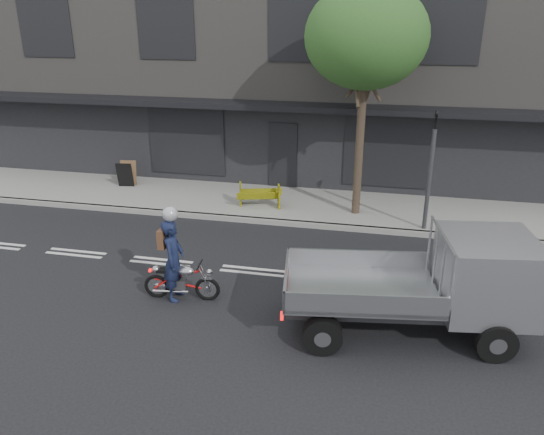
{
  "coord_description": "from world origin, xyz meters",
  "views": [
    {
      "loc": [
        2.93,
        -11.24,
        5.97
      ],
      "look_at": [
        0.37,
        0.5,
        1.25
      ],
      "focal_mm": 35.0,
      "sensor_mm": 36.0,
      "label": 1
    }
  ],
  "objects_px": {
    "construction_barrier": "(258,197)",
    "rider": "(174,260)",
    "street_tree": "(366,37)",
    "flatbed_ute": "(463,278)",
    "traffic_light_pole": "(429,178)",
    "sandwich_board": "(125,175)",
    "motorcycle": "(181,280)"
  },
  "relations": [
    {
      "from": "street_tree",
      "to": "sandwich_board",
      "type": "height_order",
      "value": "street_tree"
    },
    {
      "from": "construction_barrier",
      "to": "rider",
      "type": "bearing_deg",
      "value": -95.4
    },
    {
      "from": "traffic_light_pole",
      "to": "rider",
      "type": "relative_size",
      "value": 1.89
    },
    {
      "from": "rider",
      "to": "sandwich_board",
      "type": "distance_m",
      "value": 8.04
    },
    {
      "from": "rider",
      "to": "flatbed_ute",
      "type": "distance_m",
      "value": 5.93
    },
    {
      "from": "street_tree",
      "to": "sandwich_board",
      "type": "distance_m",
      "value": 9.38
    },
    {
      "from": "motorcycle",
      "to": "sandwich_board",
      "type": "bearing_deg",
      "value": 119.29
    },
    {
      "from": "traffic_light_pole",
      "to": "rider",
      "type": "height_order",
      "value": "traffic_light_pole"
    },
    {
      "from": "sandwich_board",
      "to": "rider",
      "type": "bearing_deg",
      "value": -64.07
    },
    {
      "from": "rider",
      "to": "street_tree",
      "type": "bearing_deg",
      "value": -37.37
    },
    {
      "from": "street_tree",
      "to": "motorcycle",
      "type": "height_order",
      "value": "street_tree"
    },
    {
      "from": "street_tree",
      "to": "flatbed_ute",
      "type": "height_order",
      "value": "street_tree"
    },
    {
      "from": "traffic_light_pole",
      "to": "flatbed_ute",
      "type": "xyz_separation_m",
      "value": [
        0.37,
        -5.08,
        -0.43
      ]
    },
    {
      "from": "traffic_light_pole",
      "to": "flatbed_ute",
      "type": "distance_m",
      "value": 5.12
    },
    {
      "from": "flatbed_ute",
      "to": "sandwich_board",
      "type": "relative_size",
      "value": 5.53
    },
    {
      "from": "flatbed_ute",
      "to": "construction_barrier",
      "type": "height_order",
      "value": "flatbed_ute"
    },
    {
      "from": "rider",
      "to": "sandwich_board",
      "type": "bearing_deg",
      "value": 28.41
    },
    {
      "from": "street_tree",
      "to": "construction_barrier",
      "type": "distance_m",
      "value": 5.64
    },
    {
      "from": "motorcycle",
      "to": "sandwich_board",
      "type": "relative_size",
      "value": 1.94
    },
    {
      "from": "street_tree",
      "to": "motorcycle",
      "type": "distance_m",
      "value": 8.28
    },
    {
      "from": "street_tree",
      "to": "sandwich_board",
      "type": "relative_size",
      "value": 7.68
    },
    {
      "from": "street_tree",
      "to": "traffic_light_pole",
      "type": "height_order",
      "value": "street_tree"
    },
    {
      "from": "motorcycle",
      "to": "traffic_light_pole",
      "type": "bearing_deg",
      "value": 36.62
    },
    {
      "from": "motorcycle",
      "to": "rider",
      "type": "xyz_separation_m",
      "value": [
        -0.15,
        -0.0,
        0.47
      ]
    },
    {
      "from": "traffic_light_pole",
      "to": "rider",
      "type": "distance_m",
      "value": 7.47
    },
    {
      "from": "flatbed_ute",
      "to": "traffic_light_pole",
      "type": "bearing_deg",
      "value": 85.85
    },
    {
      "from": "construction_barrier",
      "to": "sandwich_board",
      "type": "distance_m",
      "value": 5.17
    },
    {
      "from": "flatbed_ute",
      "to": "construction_barrier",
      "type": "relative_size",
      "value": 3.64
    },
    {
      "from": "sandwich_board",
      "to": "flatbed_ute",
      "type": "bearing_deg",
      "value": -41.32
    },
    {
      "from": "street_tree",
      "to": "traffic_light_pole",
      "type": "xyz_separation_m",
      "value": [
        2.0,
        -0.85,
        -3.63
      ]
    },
    {
      "from": "flatbed_ute",
      "to": "sandwich_board",
      "type": "bearing_deg",
      "value": 138.76
    },
    {
      "from": "traffic_light_pole",
      "to": "sandwich_board",
      "type": "height_order",
      "value": "traffic_light_pole"
    }
  ]
}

